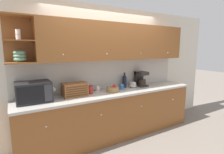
{
  "coord_description": "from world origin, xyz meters",
  "views": [
    {
      "loc": [
        -1.73,
        -3.15,
        1.77
      ],
      "look_at": [
        0.0,
        -0.21,
        1.21
      ],
      "focal_mm": 28.0,
      "sensor_mm": 36.0,
      "label": 1
    }
  ],
  "objects_px": {
    "bread_box": "(75,90)",
    "bowl_stack_on_counter": "(133,85)",
    "mug_blue_second": "(98,89)",
    "storage_canister": "(90,90)",
    "coffee_maker": "(141,79)",
    "microwave": "(34,92)",
    "fruit_basket": "(113,89)",
    "wine_bottle": "(125,81)",
    "mug": "(122,87)",
    "wine_glass": "(53,90)"
  },
  "relations": [
    {
      "from": "wine_glass",
      "to": "fruit_basket",
      "type": "distance_m",
      "value": 1.1
    },
    {
      "from": "fruit_basket",
      "to": "wine_bottle",
      "type": "xyz_separation_m",
      "value": [
        0.42,
        0.19,
        0.1
      ]
    },
    {
      "from": "bowl_stack_on_counter",
      "to": "fruit_basket",
      "type": "bearing_deg",
      "value": -167.11
    },
    {
      "from": "storage_canister",
      "to": "coffee_maker",
      "type": "xyz_separation_m",
      "value": [
        1.25,
        0.04,
        0.09
      ]
    },
    {
      "from": "microwave",
      "to": "fruit_basket",
      "type": "distance_m",
      "value": 1.41
    },
    {
      "from": "mug",
      "to": "storage_canister",
      "type": "bearing_deg",
      "value": 179.96
    },
    {
      "from": "bread_box",
      "to": "storage_canister",
      "type": "xyz_separation_m",
      "value": [
        0.3,
        0.02,
        -0.04
      ]
    },
    {
      "from": "microwave",
      "to": "wine_bottle",
      "type": "bearing_deg",
      "value": 3.69
    },
    {
      "from": "storage_canister",
      "to": "bowl_stack_on_counter",
      "type": "height_order",
      "value": "storage_canister"
    },
    {
      "from": "fruit_basket",
      "to": "mug",
      "type": "distance_m",
      "value": 0.28
    },
    {
      "from": "mug_blue_second",
      "to": "bowl_stack_on_counter",
      "type": "distance_m",
      "value": 0.82
    },
    {
      "from": "fruit_basket",
      "to": "coffee_maker",
      "type": "xyz_separation_m",
      "value": [
        0.81,
        0.13,
        0.12
      ]
    },
    {
      "from": "wine_glass",
      "to": "bowl_stack_on_counter",
      "type": "bearing_deg",
      "value": -2.49
    },
    {
      "from": "mug_blue_second",
      "to": "wine_bottle",
      "type": "height_order",
      "value": "wine_bottle"
    },
    {
      "from": "storage_canister",
      "to": "coffee_maker",
      "type": "relative_size",
      "value": 0.46
    },
    {
      "from": "microwave",
      "to": "coffee_maker",
      "type": "xyz_separation_m",
      "value": [
        2.21,
        0.05,
        0.01
      ]
    },
    {
      "from": "wine_glass",
      "to": "coffee_maker",
      "type": "xyz_separation_m",
      "value": [
        1.88,
        -0.08,
        0.05
      ]
    },
    {
      "from": "mug",
      "to": "wine_bottle",
      "type": "xyz_separation_m",
      "value": [
        0.15,
        0.11,
        0.09
      ]
    },
    {
      "from": "microwave",
      "to": "wine_bottle",
      "type": "height_order",
      "value": "wine_bottle"
    },
    {
      "from": "mug",
      "to": "mug_blue_second",
      "type": "bearing_deg",
      "value": 167.42
    },
    {
      "from": "wine_bottle",
      "to": "wine_glass",
      "type": "bearing_deg",
      "value": 179.42
    },
    {
      "from": "mug_blue_second",
      "to": "wine_glass",
      "type": "bearing_deg",
      "value": 178.76
    },
    {
      "from": "wine_glass",
      "to": "bowl_stack_on_counter",
      "type": "distance_m",
      "value": 1.67
    },
    {
      "from": "storage_canister",
      "to": "bowl_stack_on_counter",
      "type": "xyz_separation_m",
      "value": [
        1.03,
        0.05,
        -0.02
      ]
    },
    {
      "from": "microwave",
      "to": "wine_bottle",
      "type": "xyz_separation_m",
      "value": [
        1.82,
        0.12,
        -0.01
      ]
    },
    {
      "from": "coffee_maker",
      "to": "wine_glass",
      "type": "bearing_deg",
      "value": 177.45
    },
    {
      "from": "bread_box",
      "to": "bowl_stack_on_counter",
      "type": "xyz_separation_m",
      "value": [
        1.33,
        0.07,
        -0.06
      ]
    },
    {
      "from": "wine_glass",
      "to": "wine_bottle",
      "type": "height_order",
      "value": "wine_bottle"
    },
    {
      "from": "bread_box",
      "to": "microwave",
      "type": "bearing_deg",
      "value": 179.05
    },
    {
      "from": "microwave",
      "to": "coffee_maker",
      "type": "height_order",
      "value": "coffee_maker"
    },
    {
      "from": "storage_canister",
      "to": "wine_bottle",
      "type": "height_order",
      "value": "wine_bottle"
    },
    {
      "from": "mug_blue_second",
      "to": "fruit_basket",
      "type": "relative_size",
      "value": 0.42
    },
    {
      "from": "mug_blue_second",
      "to": "bowl_stack_on_counter",
      "type": "height_order",
      "value": "bowl_stack_on_counter"
    },
    {
      "from": "storage_canister",
      "to": "fruit_basket",
      "type": "height_order",
      "value": "same"
    },
    {
      "from": "mug_blue_second",
      "to": "bread_box",
      "type": "bearing_deg",
      "value": -166.29
    },
    {
      "from": "bread_box",
      "to": "bowl_stack_on_counter",
      "type": "bearing_deg",
      "value": 3.03
    },
    {
      "from": "wine_bottle",
      "to": "microwave",
      "type": "bearing_deg",
      "value": -176.31
    },
    {
      "from": "mug_blue_second",
      "to": "fruit_basket",
      "type": "height_order",
      "value": "fruit_basket"
    },
    {
      "from": "wine_glass",
      "to": "wine_bottle",
      "type": "xyz_separation_m",
      "value": [
        1.49,
        -0.01,
        0.03
      ]
    },
    {
      "from": "fruit_basket",
      "to": "bowl_stack_on_counter",
      "type": "distance_m",
      "value": 0.61
    },
    {
      "from": "fruit_basket",
      "to": "bowl_stack_on_counter",
      "type": "bearing_deg",
      "value": 12.89
    },
    {
      "from": "wine_bottle",
      "to": "bowl_stack_on_counter",
      "type": "relative_size",
      "value": 1.91
    },
    {
      "from": "microwave",
      "to": "bowl_stack_on_counter",
      "type": "xyz_separation_m",
      "value": [
        2.0,
        0.06,
        -0.1
      ]
    },
    {
      "from": "fruit_basket",
      "to": "wine_glass",
      "type": "bearing_deg",
      "value": 168.97
    },
    {
      "from": "bread_box",
      "to": "mug",
      "type": "bearing_deg",
      "value": 0.9
    },
    {
      "from": "storage_canister",
      "to": "bowl_stack_on_counter",
      "type": "distance_m",
      "value": 1.04
    },
    {
      "from": "storage_canister",
      "to": "bread_box",
      "type": "bearing_deg",
      "value": -176.92
    },
    {
      "from": "mug",
      "to": "wine_bottle",
      "type": "height_order",
      "value": "wine_bottle"
    },
    {
      "from": "wine_bottle",
      "to": "bowl_stack_on_counter",
      "type": "bearing_deg",
      "value": -17.63
    },
    {
      "from": "bread_box",
      "to": "coffee_maker",
      "type": "distance_m",
      "value": 1.55
    }
  ]
}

